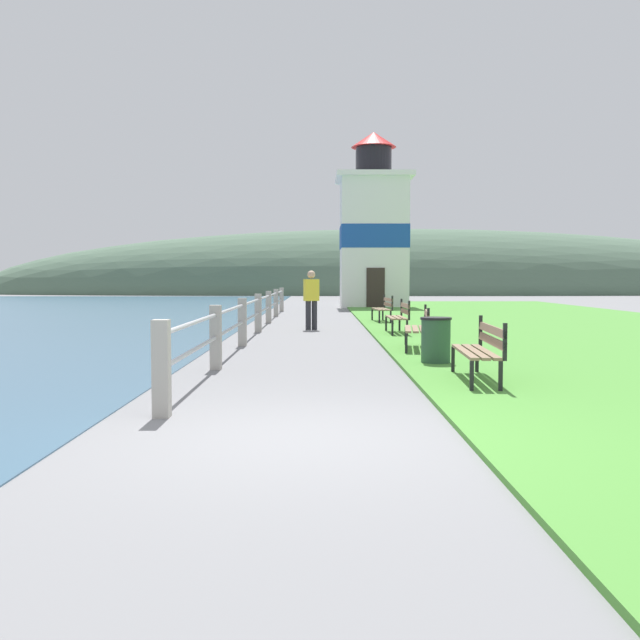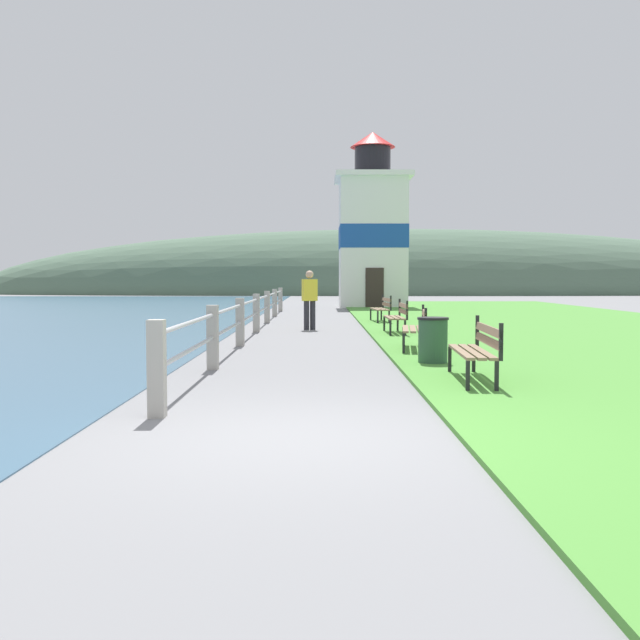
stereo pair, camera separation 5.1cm
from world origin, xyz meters
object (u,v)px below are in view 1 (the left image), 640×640
Objects in this scene: lighthouse at (372,232)px; park_bench_near at (480,347)px; person_strolling at (310,298)px; park_bench_by_lighthouse at (383,307)px; park_bench_midway at (418,326)px; park_bench_far at (398,315)px; trash_bin at (435,341)px.

park_bench_near is at bearing -90.96° from lighthouse.
park_bench_by_lighthouse is at bearing -56.59° from person_strolling.
park_bench_midway and park_bench_far have the same top height.
trash_bin is (-0.29, 2.16, -0.12)m from park_bench_near.
trash_bin is at bearing 177.34° from person_strolling.
park_bench_midway is 1.10× the size of park_bench_by_lighthouse.
trash_bin is (-0.04, -2.32, -0.12)m from park_bench_midway.
park_bench_by_lighthouse is 2.03× the size of trash_bin.
person_strolling is at bearing -41.09° from park_bench_far.
park_bench_far is 0.19× the size of lighthouse.
park_bench_far is at bearing -85.44° from park_bench_near.
park_bench_midway is 4.17m from park_bench_far.
park_bench_near is at bearing 86.71° from park_bench_by_lighthouse.
park_bench_midway is 22.47m from lighthouse.
lighthouse reaches higher than park_bench_by_lighthouse.
park_bench_midway is at bearing -83.54° from park_bench_near.
park_bench_far is 2.03× the size of trash_bin.
trash_bin is at bearing 85.36° from park_bench_by_lighthouse.
person_strolling is (-2.30, 6.20, 0.40)m from park_bench_midway.
person_strolling is at bearing -100.59° from lighthouse.
park_bench_by_lighthouse is 13.51m from lighthouse.
park_bench_far is 1.00× the size of park_bench_by_lighthouse.
park_bench_far is at bearing -84.18° from park_bench_midway.
person_strolling is at bearing 104.81° from trash_bin.
lighthouse is at bearing -85.23° from park_bench_midway.
park_bench_by_lighthouse is at bearing 89.36° from trash_bin.
park_bench_by_lighthouse is (0.08, 9.13, -0.00)m from park_bench_midway.
park_bench_midway reaches higher than trash_bin.
lighthouse is 16.55m from person_strolling.
person_strolling is at bearing -73.32° from park_bench_near.
person_strolling reaches higher than park_bench_by_lighthouse.
lighthouse is at bearing -87.70° from park_bench_near.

